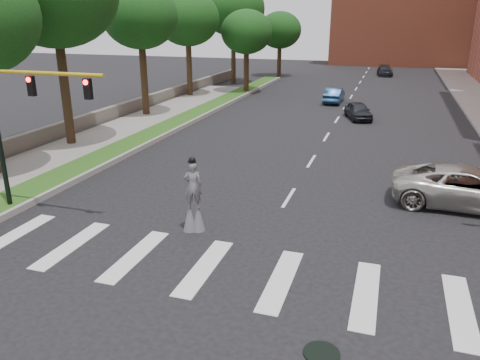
{
  "coord_description": "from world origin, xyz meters",
  "views": [
    {
      "loc": [
        4.0,
        -11.51,
        7.75
      ],
      "look_at": [
        -1.36,
        5.0,
        1.7
      ],
      "focal_mm": 35.0,
      "sensor_mm": 36.0,
      "label": 1
    }
  ],
  "objects": [
    {
      "name": "ground_plane",
      "position": [
        0.0,
        0.0,
        0.0
      ],
      "size": [
        160.0,
        160.0,
        0.0
      ],
      "primitive_type": "plane",
      "color": "black",
      "rests_on": "ground"
    },
    {
      "name": "car_mid",
      "position": [
        -1.26,
        33.87,
        0.71
      ],
      "size": [
        1.6,
        4.34,
        1.42
      ],
      "primitive_type": "imported",
      "rotation": [
        0.0,
        0.0,
        3.12
      ],
      "color": "navy",
      "rests_on": "ground"
    },
    {
      "name": "tree_3",
      "position": [
        -15.27,
        22.66,
        7.78
      ],
      "size": [
        5.91,
        5.91,
        10.35
      ],
      "color": "black",
      "rests_on": "ground"
    },
    {
      "name": "stilt_performer",
      "position": [
        -2.72,
        3.5,
        1.19
      ],
      "size": [
        0.82,
        0.65,
        2.94
      ],
      "rotation": [
        0.0,
        0.0,
        3.5
      ],
      "color": "black",
      "rests_on": "ground"
    },
    {
      "name": "stone_wall",
      "position": [
        -17.0,
        22.0,
        0.55
      ],
      "size": [
        0.5,
        56.0,
        1.1
      ],
      "primitive_type": "cube",
      "color": "#5C574E",
      "rests_on": "ground"
    },
    {
      "name": "median_curb",
      "position": [
        -10.45,
        20.0,
        0.14
      ],
      "size": [
        0.2,
        60.0,
        0.28
      ],
      "primitive_type": "cube",
      "color": "gray",
      "rests_on": "ground"
    },
    {
      "name": "manhole",
      "position": [
        3.0,
        -2.0,
        0.02
      ],
      "size": [
        0.9,
        0.9,
        0.04
      ],
      "primitive_type": "cylinder",
      "color": "black",
      "rests_on": "ground"
    },
    {
      "name": "building_backdrop",
      "position": [
        6.0,
        78.0,
        9.0
      ],
      "size": [
        26.0,
        14.0,
        18.0
      ],
      "primitive_type": "cube",
      "color": "#C35C3D",
      "rests_on": "ground"
    },
    {
      "name": "car_near",
      "position": [
        1.54,
        26.78,
        0.67
      ],
      "size": [
        2.81,
        4.25,
        1.35
      ],
      "primitive_type": "imported",
      "rotation": [
        0.0,
        0.0,
        0.34
      ],
      "color": "black",
      "rests_on": "ground"
    },
    {
      "name": "tree_4",
      "position": [
        -15.93,
        33.17,
        7.62
      ],
      "size": [
        6.29,
        6.29,
        10.33
      ],
      "color": "black",
      "rests_on": "ground"
    },
    {
      "name": "car_far",
      "position": [
        2.69,
        58.31,
        0.68
      ],
      "size": [
        2.45,
        4.87,
        1.36
      ],
      "primitive_type": "imported",
      "rotation": [
        0.0,
        0.0,
        0.12
      ],
      "color": "black",
      "rests_on": "ground"
    },
    {
      "name": "sidewalk_left",
      "position": [
        -14.5,
        10.0,
        0.09
      ],
      "size": [
        4.0,
        60.0,
        0.18
      ],
      "primitive_type": "cube",
      "color": "gray",
      "rests_on": "ground"
    },
    {
      "name": "traffic_signal",
      "position": [
        -9.78,
        3.0,
        4.15
      ],
      "size": [
        5.3,
        0.23,
        6.2
      ],
      "color": "black",
      "rests_on": "ground"
    },
    {
      "name": "tree_5",
      "position": [
        -14.9,
        44.12,
        8.69
      ],
      "size": [
        7.46,
        7.46,
        11.89
      ],
      "color": "black",
      "rests_on": "ground"
    },
    {
      "name": "tree_6",
      "position": [
        -11.07,
        37.1,
        6.28
      ],
      "size": [
        5.34,
        5.34,
        8.6
      ],
      "color": "black",
      "rests_on": "ground"
    },
    {
      "name": "suv_crossing",
      "position": [
        7.52,
        9.33,
        0.87
      ],
      "size": [
        6.4,
        3.17,
        1.74
      ],
      "primitive_type": "imported",
      "rotation": [
        0.0,
        0.0,
        1.53
      ],
      "color": "#B8B6AE",
      "rests_on": "ground"
    },
    {
      "name": "grass_median",
      "position": [
        -11.5,
        20.0,
        0.12
      ],
      "size": [
        2.0,
        60.0,
        0.25
      ],
      "primitive_type": "cube",
      "color": "#214B15",
      "rests_on": "ground"
    },
    {
      "name": "tree_7",
      "position": [
        -11.26,
        52.95,
        6.09
      ],
      "size": [
        5.73,
        5.73,
        8.56
      ],
      "color": "black",
      "rests_on": "ground"
    }
  ]
}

